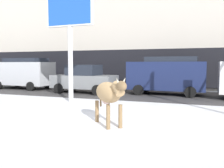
# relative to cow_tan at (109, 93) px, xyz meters

# --- Properties ---
(ground_plane) EXTENTS (120.00, 120.00, 0.00)m
(ground_plane) POSITION_rel_cow_tan_xyz_m (-1.24, -0.18, -0.99)
(ground_plane) COLOR white
(road_strip) EXTENTS (60.00, 5.60, 0.01)m
(road_strip) POSITION_rel_cow_tan_xyz_m (-1.24, 7.62, -0.99)
(road_strip) COLOR #423F3F
(road_strip) RESTS_ON ground
(building_facade) EXTENTS (44.00, 6.10, 13.00)m
(building_facade) POSITION_rel_cow_tan_xyz_m (-1.24, 14.15, 5.49)
(building_facade) COLOR beige
(building_facade) RESTS_ON ground
(cow_tan) EXTENTS (1.59, 1.67, 1.54)m
(cow_tan) POSITION_rel_cow_tan_xyz_m (0.00, 0.00, 0.00)
(cow_tan) COLOR tan
(cow_tan) RESTS_ON ground
(billboard) EXTENTS (2.53, 0.33, 5.56)m
(billboard) POSITION_rel_cow_tan_xyz_m (-3.45, 3.70, 3.32)
(billboard) COLOR silver
(billboard) RESTS_ON ground
(car_silver_van) EXTENTS (4.66, 2.24, 2.32)m
(car_silver_van) POSITION_rel_cow_tan_xyz_m (-9.93, 7.92, 0.25)
(car_silver_van) COLOR #B7BABF
(car_silver_van) RESTS_ON ground
(car_grey_sedan) EXTENTS (4.26, 2.09, 1.84)m
(car_grey_sedan) POSITION_rel_cow_tan_xyz_m (-4.46, 7.21, -0.09)
(car_grey_sedan) COLOR slate
(car_grey_sedan) RESTS_ON ground
(car_navy_van) EXTENTS (4.66, 2.24, 2.32)m
(car_navy_van) POSITION_rel_cow_tan_xyz_m (0.74, 8.12, 0.25)
(car_navy_van) COLOR #19234C
(car_navy_van) RESTS_ON ground
(pedestrian_far_left) EXTENTS (0.36, 0.24, 1.73)m
(pedestrian_far_left) POSITION_rel_cow_tan_xyz_m (-9.46, 10.97, -0.11)
(pedestrian_far_left) COLOR #282833
(pedestrian_far_left) RESTS_ON ground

